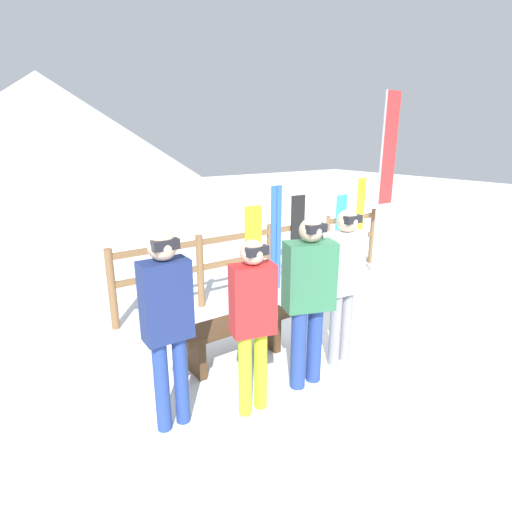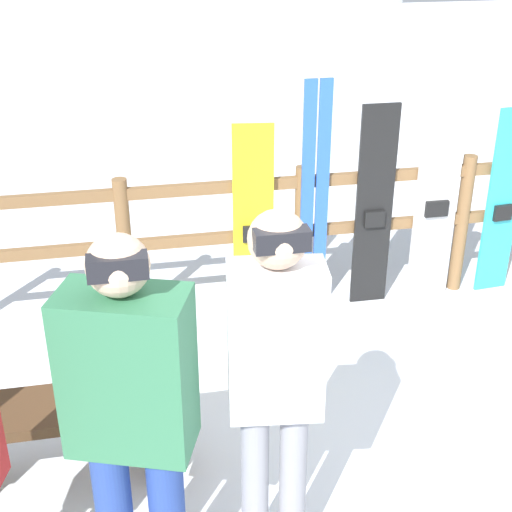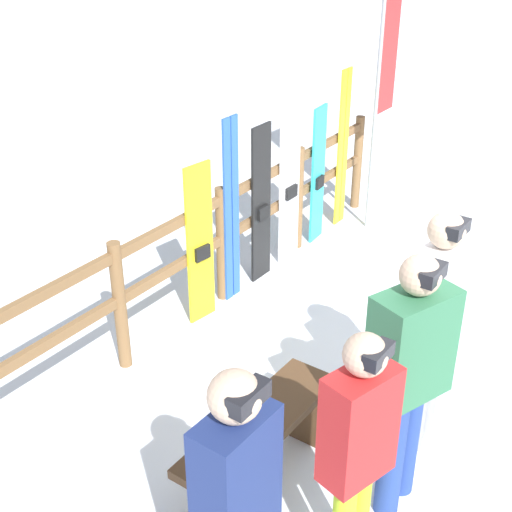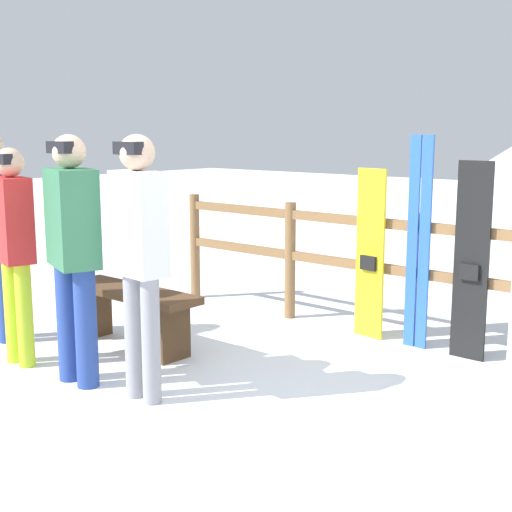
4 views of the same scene
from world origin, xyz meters
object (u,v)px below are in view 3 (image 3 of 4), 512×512
Objects in this scene: person_plaid_green at (409,370)px; rental_flag at (387,42)px; snowboard_cyan at (318,176)px; ski_pair_yellow at (343,149)px; person_red at (357,447)px; snowboard_yellow at (200,245)px; snowboard_black_stripe at (261,205)px; bench at (260,436)px; person_navy at (237,504)px; snowboard_white at (289,184)px; person_white at (435,314)px; ski_pair_blue at (231,212)px.

rental_flag is (3.50, 1.96, 0.98)m from person_plaid_green.
ski_pair_yellow is at bearing 0.40° from snowboard_cyan.
snowboard_cyan is at bearing 33.58° from person_red.
rental_flag reaches higher than snowboard_cyan.
snowboard_black_stripe is (0.88, 0.00, 0.04)m from snowboard_yellow.
bench is 1.33m from person_navy.
snowboard_yellow is at bearing -179.99° from snowboard_white.
snowboard_black_stripe is at bearing 35.01° from bench.
person_white is at bearing -119.34° from snowboard_black_stripe.
person_white reaches higher than snowboard_black_stripe.
snowboard_black_stripe is 0.94× the size of snowboard_white.
rental_flag is (2.93, 1.87, 0.95)m from person_white.
person_plaid_green reaches higher than snowboard_cyan.
person_navy is at bearing -155.85° from ski_pair_yellow.
person_white is at bearing -135.73° from snowboard_cyan.
snowboard_black_stripe is (0.44, -0.00, -0.10)m from ski_pair_blue.
snowboard_white is at bearing 166.02° from rental_flag.
person_white is 3.13m from snowboard_cyan.
person_plaid_green is at bearing -7.82° from person_navy.
snowboard_cyan reaches higher than snowboard_yellow.
snowboard_black_stripe is at bearing -179.87° from ski_pair_yellow.
ski_pair_yellow is at bearing 38.58° from person_white.
person_navy is 1.01× the size of ski_pair_blue.
person_plaid_green is 1.19× the size of snowboard_cyan.
person_white is 1.01× the size of ski_pair_blue.
rental_flag is (3.85, 1.20, 1.61)m from bench.
snowboard_yellow is at bearing 49.94° from bench.
person_white and ski_pair_yellow have the same top height.
bench is at bearing 68.25° from person_red.
person_plaid_green is 4.01m from ski_pair_yellow.
snowboard_black_stripe is at bearing -179.99° from snowboard_white.
person_red is 4.74m from rental_flag.
snowboard_white is at bearing 52.06° from person_white.
rental_flag is at bearing 29.21° from person_plaid_green.
person_plaid_green is 0.67m from person_red.
person_red is at bearing -176.43° from person_plaid_green.
bench is 0.85× the size of snowboard_black_stripe.
person_red is 3.07m from ski_pair_blue.
snowboard_black_stripe reaches higher than bench.
person_navy reaches higher than snowboard_white.
snowboard_yellow is (0.34, 2.17, -0.31)m from person_white.
bench is 3.98m from ski_pair_yellow.
ski_pair_yellow is (0.50, 0.00, 0.14)m from snowboard_cyan.
ski_pair_yellow is (2.39, 0.00, 0.15)m from snowboard_yellow.
ski_pair_blue is at bearing 179.56° from snowboard_black_stripe.
ski_pair_blue reaches higher than bench.
person_white reaches higher than bench.
snowboard_black_stripe is (3.14, 2.08, -0.27)m from person_navy.
rental_flag reaches higher than person_plaid_green.
person_plaid_green is 2.64m from ski_pair_blue.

